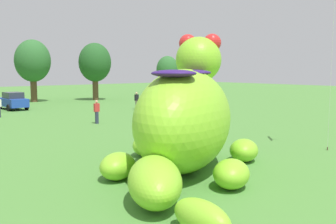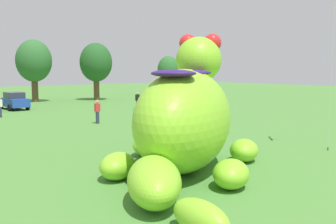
# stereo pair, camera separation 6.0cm
# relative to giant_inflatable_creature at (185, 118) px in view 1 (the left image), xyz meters

# --- Properties ---
(ground_plane) EXTENTS (160.00, 160.00, 0.00)m
(ground_plane) POSITION_rel_giant_inflatable_creature_xyz_m (0.44, 0.84, -2.04)
(ground_plane) COLOR #4C8438
(giant_inflatable_creature) EXTENTS (8.81, 9.50, 5.57)m
(giant_inflatable_creature) POSITION_rel_giant_inflatable_creature_xyz_m (0.00, 0.00, 0.00)
(giant_inflatable_creature) COLOR #8CD12D
(giant_inflatable_creature) RESTS_ON ground
(car_blue) EXTENTS (2.04, 4.15, 1.72)m
(car_blue) POSITION_rel_giant_inflatable_creature_xyz_m (2.23, 27.56, -1.18)
(car_blue) COLOR #2347B7
(car_blue) RESTS_ON ground
(tree_centre_left) EXTENTS (4.25, 4.25, 7.55)m
(tree_centre_left) POSITION_rel_giant_inflatable_creature_xyz_m (7.16, 35.15, 2.90)
(tree_centre_left) COLOR brown
(tree_centre_left) RESTS_ON ground
(tree_centre) EXTENTS (4.14, 4.14, 7.34)m
(tree_centre) POSITION_rel_giant_inflatable_creature_xyz_m (14.34, 32.83, 2.77)
(tree_centre) COLOR brown
(tree_centre) RESTS_ON ground
(tree_centre_right) EXTENTS (3.38, 3.38, 6.00)m
(tree_centre_right) POSITION_rel_giant_inflatable_creature_xyz_m (27.28, 33.78, 1.89)
(tree_centre_right) COLOR brown
(tree_centre_right) RESTS_ON ground
(spectator_mid_field) EXTENTS (0.38, 0.26, 1.71)m
(spectator_mid_field) POSITION_rel_giant_inflatable_creature_xyz_m (3.71, 13.56, -1.18)
(spectator_mid_field) COLOR #2D334C
(spectator_mid_field) RESTS_ON ground
(spectator_by_cars) EXTENTS (0.38, 0.26, 1.71)m
(spectator_by_cars) POSITION_rel_giant_inflatable_creature_xyz_m (11.68, 19.85, -1.18)
(spectator_by_cars) COLOR #726656
(spectator_by_cars) RESTS_ON ground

